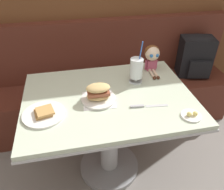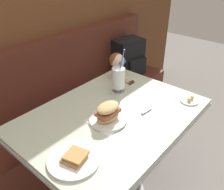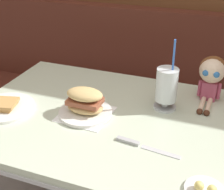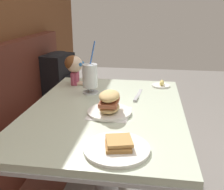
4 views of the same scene
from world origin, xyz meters
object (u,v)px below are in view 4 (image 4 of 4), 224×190
object	(u,v)px
toast_plate	(117,147)
seated_doll	(74,66)
butter_saucer	(161,85)
butter_knife	(137,97)
milkshake_glass	(90,77)
sandwich_plate	(109,105)
backpack	(59,73)

from	to	relation	value
toast_plate	seated_doll	world-z (taller)	seated_doll
butter_saucer	butter_knife	distance (m)	0.29
butter_knife	milkshake_glass	bearing A→B (deg)	82.16
toast_plate	sandwich_plate	world-z (taller)	sandwich_plate
backpack	milkshake_glass	bearing A→B (deg)	-147.85
milkshake_glass	butter_saucer	distance (m)	0.49
milkshake_glass	butter_knife	distance (m)	0.30
milkshake_glass	backpack	xyz separation A→B (m)	(0.75, 0.47, -0.18)
butter_knife	toast_plate	bearing A→B (deg)	176.06
milkshake_glass	butter_knife	xyz separation A→B (m)	(-0.04, -0.29, -0.10)
toast_plate	seated_doll	xyz separation A→B (m)	(0.79, 0.39, 0.12)
toast_plate	butter_saucer	distance (m)	0.86
toast_plate	butter_saucer	world-z (taller)	toast_plate
toast_plate	seated_doll	bearing A→B (deg)	26.12
milkshake_glass	seated_doll	xyz separation A→B (m)	(0.16, 0.14, 0.03)
butter_knife	backpack	distance (m)	1.09
sandwich_plate	butter_saucer	size ratio (longest dim) A/B	1.83
milkshake_glass	seated_doll	world-z (taller)	milkshake_glass
milkshake_glass	seated_doll	bearing A→B (deg)	41.03
milkshake_glass	butter_knife	size ratio (longest dim) A/B	1.33
milkshake_glass	backpack	bearing A→B (deg)	32.15
butter_saucer	backpack	xyz separation A→B (m)	(0.54, 0.90, -0.09)
butter_saucer	butter_knife	world-z (taller)	butter_saucer
toast_plate	seated_doll	size ratio (longest dim) A/B	1.13
backpack	toast_plate	bearing A→B (deg)	-152.54
backpack	sandwich_plate	bearing A→B (deg)	-148.69
butter_saucer	backpack	world-z (taller)	backpack
butter_knife	seated_doll	bearing A→B (deg)	64.60
milkshake_glass	backpack	size ratio (longest dim) A/B	0.78
sandwich_plate	butter_saucer	distance (m)	0.57
butter_saucer	seated_doll	xyz separation A→B (m)	(-0.04, 0.57, 0.12)
toast_plate	butter_knife	xyz separation A→B (m)	(0.59, -0.04, -0.01)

